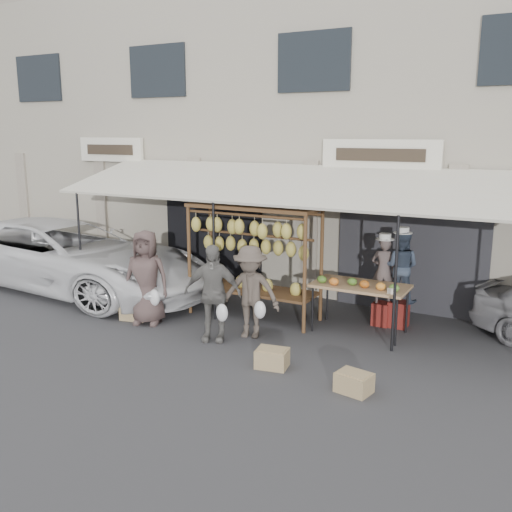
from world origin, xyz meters
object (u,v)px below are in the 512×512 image
at_px(vendor_right, 401,267).
at_px(customer_left, 146,277).
at_px(van, 61,239).
at_px(customer_right, 250,292).
at_px(crate_near_a, 272,358).
at_px(crate_near_b, 354,383).
at_px(crate_far, 135,311).
at_px(banana_rack, 253,239).
at_px(customer_mid, 212,293).
at_px(vendor_left, 383,270).
at_px(produce_table, 360,287).

xyz_separation_m(vendor_right, customer_left, (-4.28, -2.08, -0.26)).
bearing_deg(van, customer_right, -95.15).
height_order(crate_near_a, crate_near_b, crate_near_a).
bearing_deg(customer_right, customer_left, 174.66).
distance_m(vendor_right, crate_far, 5.16).
distance_m(banana_rack, crate_near_a, 2.85).
bearing_deg(crate_near_b, vendor_right, 93.27).
bearing_deg(crate_near_a, customer_mid, 158.61).
height_order(vendor_right, crate_near_b, vendor_right).
bearing_deg(vendor_left, produce_table, 51.23).
xyz_separation_m(vendor_right, van, (-7.73, -0.93, -0.00)).
bearing_deg(customer_right, vendor_right, 26.52).
relative_size(banana_rack, van, 0.47).
bearing_deg(van, customer_left, -104.64).
xyz_separation_m(crate_near_a, van, (-6.49, 1.89, 1.01)).
relative_size(produce_table, crate_near_a, 3.51).
xyz_separation_m(customer_mid, crate_far, (-1.97, 0.25, -0.71)).
xyz_separation_m(crate_far, van, (-3.07, 1.07, 1.00)).
bearing_deg(customer_right, banana_rack, 103.67).
xyz_separation_m(banana_rack, van, (-5.05, -0.11, -0.42)).
distance_m(vendor_left, customer_mid, 3.24).
xyz_separation_m(vendor_left, customer_left, (-3.98, -2.02, -0.16)).
distance_m(produce_table, crate_far, 4.36).
bearing_deg(banana_rack, customer_left, -141.97).
relative_size(crate_near_a, crate_near_b, 1.02).
bearing_deg(crate_near_a, vendor_right, 66.35).
height_order(customer_left, crate_far, customer_left).
height_order(banana_rack, vendor_right, banana_rack).
distance_m(banana_rack, crate_near_b, 3.90).
relative_size(produce_table, vendor_left, 1.36).
distance_m(vendor_right, crate_near_a, 3.24).
bearing_deg(vendor_left, crate_near_a, 54.45).
height_order(customer_right, crate_far, customer_right).
height_order(customer_mid, customer_right, customer_mid).
xyz_separation_m(customer_left, crate_near_a, (3.05, -0.75, -0.76)).
bearing_deg(vendor_right, van, 6.04).
bearing_deg(banana_rack, vendor_right, 17.02).
distance_m(customer_left, crate_far, 0.84).
bearing_deg(crate_near_a, customer_left, 166.26).
bearing_deg(crate_near_a, van, 163.75).
distance_m(customer_mid, crate_near_b, 3.06).
height_order(customer_mid, van, van).
distance_m(banana_rack, customer_mid, 1.60).
relative_size(vendor_left, customer_left, 0.69).
distance_m(vendor_right, crate_near_b, 3.22).
distance_m(vendor_left, crate_far, 4.85).
bearing_deg(customer_mid, crate_far, 153.83).
distance_m(banana_rack, crate_far, 2.70).
bearing_deg(produce_table, crate_near_a, -107.63).
bearing_deg(crate_near_a, customer_right, 132.98).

